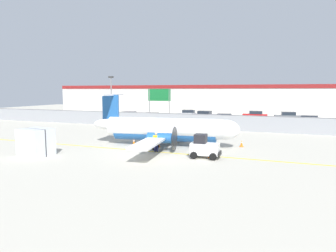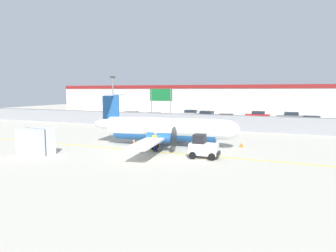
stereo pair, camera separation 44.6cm
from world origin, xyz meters
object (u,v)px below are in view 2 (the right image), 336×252
traffic_cone_near_right (209,154)px  parked_car_4 (227,119)px  apron_light_pole (113,97)px  traffic_cone_far_left (242,144)px  parked_car_6 (290,117)px  parked_car_1 (152,117)px  parked_car_3 (206,115)px  parked_car_0 (132,116)px  traffic_cone_far_right (158,144)px  parked_car_2 (192,114)px  parked_car_7 (313,121)px  baggage_tug (203,147)px  highway_sign (161,98)px  parked_car_5 (257,115)px  cargo_container (36,142)px  commuter_airplane (167,129)px  ground_crew_worker (155,141)px  traffic_cone_near_left (134,142)px

traffic_cone_near_right → parked_car_4: (-3.13, 23.72, 0.58)m
apron_light_pole → traffic_cone_far_left: bearing=-24.0°
traffic_cone_far_left → parked_car_6: size_ratio=0.15×
parked_car_1 → parked_car_3: (7.17, 7.36, 0.00)m
traffic_cone_near_right → parked_car_0: bearing=130.4°
traffic_cone_far_right → parked_car_2: size_ratio=0.15×
traffic_cone_near_right → apron_light_pole: (-17.64, 14.17, 3.99)m
parked_car_7 → apron_light_pole: bearing=-151.5°
baggage_tug → parked_car_0: size_ratio=0.54×
traffic_cone_far_right → highway_sign: size_ratio=0.12×
traffic_cone_far_left → parked_car_5: parked_car_5 is taller
cargo_container → parked_car_2: size_ratio=0.62×
baggage_tug → apron_light_pole: 22.71m
parked_car_1 → parked_car_4: 12.04m
commuter_airplane → parked_car_7: commuter_airplane is taller
parked_car_3 → apron_light_pole: bearing=64.5°
traffic_cone_far_left → parked_car_2: (-12.73, 25.03, 0.58)m
commuter_airplane → baggage_tug: 5.99m
ground_crew_worker → parked_car_2: bearing=151.6°
traffic_cone_near_right → parked_car_5: size_ratio=0.15×
baggage_tug → parked_car_4: baggage_tug is taller
parked_car_5 → parked_car_6: (5.33, -0.43, 0.00)m
ground_crew_worker → traffic_cone_near_left: size_ratio=2.66×
ground_crew_worker → parked_car_5: same height
parked_car_6 → parked_car_4: bearing=33.8°
traffic_cone_far_right → parked_car_3: parked_car_3 is taller
commuter_airplane → parked_car_6: bearing=61.5°
parked_car_7 → apron_light_pole: size_ratio=0.60×
baggage_tug → parked_car_6: 32.38m
apron_light_pole → baggage_tug: bearing=-40.0°
cargo_container → apron_light_pole: size_ratio=0.37×
parked_car_0 → parked_car_7: (28.38, 1.87, 0.00)m
cargo_container → parked_car_7: size_ratio=0.61×
baggage_tug → parked_car_4: bearing=94.1°
traffic_cone_far_left → parked_car_1: 23.23m
cargo_container → highway_sign: (1.28, 23.16, 3.04)m
parked_car_5 → baggage_tug: bearing=83.5°
traffic_cone_far_left → highway_sign: (-13.95, 13.39, 3.83)m
cargo_container → traffic_cone_far_left: size_ratio=4.17×
parked_car_1 → parked_car_2: 9.74m
traffic_cone_far_left → parked_car_4: 18.80m
traffic_cone_near_right → parked_car_1: size_ratio=0.15×
cargo_container → parked_car_5: 38.79m
traffic_cone_far_right → traffic_cone_near_left: bearing=179.0°
parked_car_6 → traffic_cone_near_left: bearing=57.4°
commuter_airplane → parked_car_5: bearing=71.6°
parked_car_5 → parked_car_7: (8.29, -7.23, 0.00)m
traffic_cone_far_right → parked_car_4: (2.45, 21.04, 0.58)m
parked_car_1 → parked_car_4: same height
parked_car_6 → parked_car_2: bearing=-3.4°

